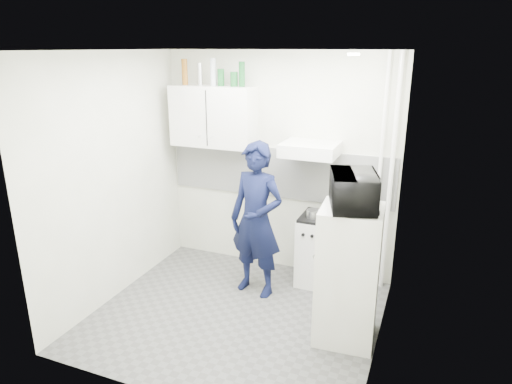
% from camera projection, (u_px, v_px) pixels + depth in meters
% --- Properties ---
extents(floor, '(2.80, 2.80, 0.00)m').
position_uv_depth(floor, '(236.00, 315.00, 4.68)').
color(floor, '#525251').
rests_on(floor, ground).
extents(ceiling, '(2.80, 2.80, 0.00)m').
position_uv_depth(ceiling, '(232.00, 50.00, 3.89)').
color(ceiling, white).
rests_on(ceiling, wall_back).
extents(wall_back, '(2.80, 0.00, 2.80)m').
position_uv_depth(wall_back, '(278.00, 164.00, 5.39)').
color(wall_back, silver).
rests_on(wall_back, floor).
extents(wall_left, '(0.00, 2.60, 2.60)m').
position_uv_depth(wall_left, '(113.00, 179.00, 4.78)').
color(wall_left, silver).
rests_on(wall_left, floor).
extents(wall_right, '(0.00, 2.60, 2.60)m').
position_uv_depth(wall_right, '(388.00, 214.00, 3.79)').
color(wall_right, silver).
rests_on(wall_right, floor).
extents(person, '(0.68, 0.51, 1.70)m').
position_uv_depth(person, '(256.00, 220.00, 4.90)').
color(person, black).
rests_on(person, floor).
extents(stove, '(0.50, 0.50, 0.79)m').
position_uv_depth(stove, '(321.00, 251.00, 5.22)').
color(stove, white).
rests_on(stove, floor).
extents(fridge, '(0.57, 0.57, 1.30)m').
position_uv_depth(fridge, '(348.00, 275.00, 4.14)').
color(fridge, silver).
rests_on(fridge, floor).
extents(stove_top, '(0.48, 0.48, 0.03)m').
position_uv_depth(stove_top, '(323.00, 217.00, 5.10)').
color(stove_top, black).
rests_on(stove_top, stove).
extents(saucepan, '(0.16, 0.16, 0.09)m').
position_uv_depth(saucepan, '(314.00, 214.00, 5.04)').
color(saucepan, silver).
rests_on(saucepan, stove_top).
extents(microwave, '(0.65, 0.53, 0.31)m').
position_uv_depth(microwave, '(354.00, 191.00, 3.90)').
color(microwave, black).
rests_on(microwave, fridge).
extents(bottle_a, '(0.07, 0.07, 0.29)m').
position_uv_depth(bottle_a, '(185.00, 72.00, 5.31)').
color(bottle_a, brown).
rests_on(bottle_a, upper_cabinet).
extents(bottle_c, '(0.06, 0.06, 0.25)m').
position_uv_depth(bottle_c, '(200.00, 74.00, 5.25)').
color(bottle_c, silver).
rests_on(bottle_c, upper_cabinet).
extents(bottle_d, '(0.07, 0.07, 0.31)m').
position_uv_depth(bottle_d, '(213.00, 72.00, 5.18)').
color(bottle_d, '#B2B7BC').
rests_on(bottle_d, upper_cabinet).
extents(canister_a, '(0.08, 0.08, 0.19)m').
position_uv_depth(canister_a, '(221.00, 77.00, 5.16)').
color(canister_a, '#144C1E').
rests_on(canister_a, upper_cabinet).
extents(canister_b, '(0.08, 0.08, 0.16)m').
position_uv_depth(canister_b, '(234.00, 79.00, 5.11)').
color(canister_b, '#144C1E').
rests_on(canister_b, upper_cabinet).
extents(bottle_e, '(0.07, 0.07, 0.27)m').
position_uv_depth(bottle_e, '(242.00, 74.00, 5.06)').
color(bottle_e, '#144C1E').
rests_on(bottle_e, upper_cabinet).
extents(upper_cabinet, '(1.00, 0.35, 0.70)m').
position_uv_depth(upper_cabinet, '(214.00, 116.00, 5.34)').
color(upper_cabinet, silver).
rests_on(upper_cabinet, wall_back).
extents(range_hood, '(0.60, 0.50, 0.14)m').
position_uv_depth(range_hood, '(310.00, 149.00, 4.93)').
color(range_hood, white).
rests_on(range_hood, wall_back).
extents(backsplash, '(2.74, 0.03, 0.60)m').
position_uv_depth(backsplash, '(278.00, 173.00, 5.41)').
color(backsplash, white).
rests_on(backsplash, wall_back).
extents(pipe_a, '(0.05, 0.05, 2.60)m').
position_uv_depth(pipe_a, '(391.00, 177.00, 4.86)').
color(pipe_a, white).
rests_on(pipe_a, floor).
extents(pipe_b, '(0.04, 0.04, 2.60)m').
position_uv_depth(pipe_b, '(379.00, 176.00, 4.90)').
color(pipe_b, white).
rests_on(pipe_b, floor).
extents(ceiling_spot_fixture, '(0.10, 0.10, 0.02)m').
position_uv_depth(ceiling_spot_fixture, '(354.00, 54.00, 3.72)').
color(ceiling_spot_fixture, white).
rests_on(ceiling_spot_fixture, ceiling).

